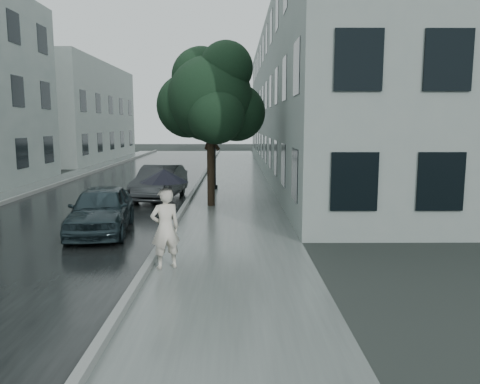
{
  "coord_description": "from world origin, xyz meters",
  "views": [
    {
      "loc": [
        0.29,
        -10.25,
        3.07
      ],
      "look_at": [
        0.4,
        1.73,
        1.3
      ],
      "focal_mm": 35.0,
      "sensor_mm": 36.0,
      "label": 1
    }
  ],
  "objects_px": {
    "car_far": "(160,182)",
    "lamp_post": "(211,123)",
    "street_tree": "(210,98)",
    "car_near": "(101,209)",
    "pedestrian": "(165,228)"
  },
  "relations": [
    {
      "from": "car_far",
      "to": "lamp_post",
      "type": "bearing_deg",
      "value": 61.46
    },
    {
      "from": "street_tree",
      "to": "lamp_post",
      "type": "relative_size",
      "value": 1.12
    },
    {
      "from": "street_tree",
      "to": "car_near",
      "type": "xyz_separation_m",
      "value": [
        -2.86,
        -4.48,
        -3.32
      ]
    },
    {
      "from": "car_near",
      "to": "lamp_post",
      "type": "bearing_deg",
      "value": 66.57
    },
    {
      "from": "pedestrian",
      "to": "car_far",
      "type": "relative_size",
      "value": 0.42
    },
    {
      "from": "lamp_post",
      "to": "car_near",
      "type": "xyz_separation_m",
      "value": [
        -2.66,
        -8.83,
        -2.39
      ]
    },
    {
      "from": "car_near",
      "to": "car_far",
      "type": "distance_m",
      "value": 6.01
    },
    {
      "from": "car_far",
      "to": "street_tree",
      "type": "bearing_deg",
      "value": -28.44
    },
    {
      "from": "pedestrian",
      "to": "car_far",
      "type": "height_order",
      "value": "pedestrian"
    },
    {
      "from": "lamp_post",
      "to": "car_far",
      "type": "relative_size",
      "value": 1.29
    },
    {
      "from": "street_tree",
      "to": "car_far",
      "type": "xyz_separation_m",
      "value": [
        -2.17,
        1.49,
        -3.31
      ]
    },
    {
      "from": "pedestrian",
      "to": "car_near",
      "type": "xyz_separation_m",
      "value": [
        -2.3,
        3.3,
        -0.2
      ]
    },
    {
      "from": "car_far",
      "to": "car_near",
      "type": "bearing_deg",
      "value": -90.62
    },
    {
      "from": "street_tree",
      "to": "lamp_post",
      "type": "xyz_separation_m",
      "value": [
        -0.2,
        4.35,
        -0.94
      ]
    },
    {
      "from": "car_near",
      "to": "pedestrian",
      "type": "bearing_deg",
      "value": -61.76
    }
  ]
}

